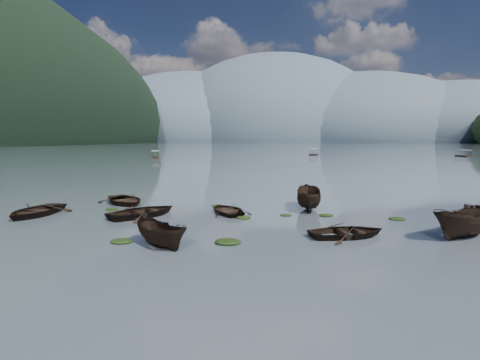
# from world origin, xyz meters

# --- Properties ---
(ground_plane) EXTENTS (2400.00, 2400.00, 0.00)m
(ground_plane) POSITION_xyz_m (0.00, 0.00, 0.00)
(ground_plane) COLOR #4B565E
(haze_mtn_a) EXTENTS (520.00, 520.00, 280.00)m
(haze_mtn_a) POSITION_xyz_m (-260.00, 900.00, 0.00)
(haze_mtn_a) COLOR #475666
(haze_mtn_a) RESTS_ON ground
(haze_mtn_b) EXTENTS (520.00, 520.00, 340.00)m
(haze_mtn_b) POSITION_xyz_m (-60.00, 900.00, 0.00)
(haze_mtn_b) COLOR #475666
(haze_mtn_b) RESTS_ON ground
(haze_mtn_c) EXTENTS (520.00, 520.00, 260.00)m
(haze_mtn_c) POSITION_xyz_m (140.00, 900.00, 0.00)
(haze_mtn_c) COLOR #475666
(haze_mtn_c) RESTS_ON ground
(haze_mtn_d) EXTENTS (520.00, 520.00, 220.00)m
(haze_mtn_d) POSITION_xyz_m (320.00, 900.00, 0.00)
(haze_mtn_d) COLOR #475666
(haze_mtn_d) RESTS_ON ground
(rowboat_0) EXTENTS (3.52, 4.91, 1.01)m
(rowboat_0) POSITION_xyz_m (-13.28, 5.60, 0.00)
(rowboat_0) COLOR black
(rowboat_0) RESTS_ON ground
(rowboat_1) EXTENTS (5.69, 6.03, 1.02)m
(rowboat_1) POSITION_xyz_m (-5.80, 6.51, 0.00)
(rowboat_1) COLOR black
(rowboat_1) RESTS_ON ground
(rowboat_2) EXTENTS (3.86, 3.52, 1.47)m
(rowboat_2) POSITION_xyz_m (-1.90, -0.20, 0.00)
(rowboat_2) COLOR black
(rowboat_2) RESTS_ON ground
(rowboat_3) EXTENTS (4.46, 4.82, 0.81)m
(rowboat_3) POSITION_xyz_m (-0.35, 8.53, 0.00)
(rowboat_3) COLOR black
(rowboat_3) RESTS_ON ground
(rowboat_4) EXTENTS (5.06, 4.40, 0.88)m
(rowboat_4) POSITION_xyz_m (7.32, 3.13, 0.00)
(rowboat_4) COLOR black
(rowboat_4) RESTS_ON ground
(rowboat_5) EXTENTS (4.93, 4.64, 1.90)m
(rowboat_5) POSITION_xyz_m (13.48, 3.94, 0.00)
(rowboat_5) COLOR black
(rowboat_5) RESTS_ON ground
(rowboat_6) EXTENTS (5.91, 5.90, 1.01)m
(rowboat_6) POSITION_xyz_m (-9.34, 10.94, 0.00)
(rowboat_6) COLOR black
(rowboat_6) RESTS_ON ground
(rowboat_8) EXTENTS (1.83, 4.81, 1.86)m
(rowboat_8) POSITION_xyz_m (5.37, 10.93, 0.00)
(rowboat_8) COLOR black
(rowboat_8) RESTS_ON ground
(weed_clump_0) EXTENTS (1.12, 0.91, 0.24)m
(weed_clump_0) POSITION_xyz_m (-4.19, 0.09, 0.00)
(weed_clump_0) COLOR black
(weed_clump_0) RESTS_ON ground
(weed_clump_1) EXTENTS (0.99, 0.79, 0.22)m
(weed_clump_1) POSITION_xyz_m (1.07, 6.82, 0.00)
(weed_clump_1) COLOR black
(weed_clump_1) RESTS_ON ground
(weed_clump_2) EXTENTS (1.34, 1.07, 0.29)m
(weed_clump_2) POSITION_xyz_m (1.20, 0.79, 0.00)
(weed_clump_2) COLOR black
(weed_clump_2) RESTS_ON ground
(weed_clump_3) EXTENTS (0.81, 0.68, 0.18)m
(weed_clump_3) POSITION_xyz_m (3.81, 8.18, 0.00)
(weed_clump_3) COLOR black
(weed_clump_3) RESTS_ON ground
(weed_clump_4) EXTENTS (1.06, 0.84, 0.22)m
(weed_clump_4) POSITION_xyz_m (11.05, 8.08, 0.00)
(weed_clump_4) COLOR black
(weed_clump_4) RESTS_ON ground
(weed_clump_5) EXTENTS (0.97, 0.78, 0.21)m
(weed_clump_5) POSITION_xyz_m (-9.05, 8.28, 0.00)
(weed_clump_5) COLOR black
(weed_clump_5) RESTS_ON ground
(weed_clump_6) EXTENTS (0.85, 0.71, 0.18)m
(weed_clump_6) POSITION_xyz_m (-1.73, 11.09, 0.00)
(weed_clump_6) COLOR black
(weed_clump_6) RESTS_ON ground
(weed_clump_7) EXTENTS (0.98, 0.78, 0.21)m
(weed_clump_7) POSITION_xyz_m (6.54, 8.52, 0.00)
(weed_clump_7) COLOR black
(weed_clump_7) RESTS_ON ground
(pontoon_left) EXTENTS (3.87, 5.62, 1.99)m
(pontoon_left) POSITION_xyz_m (-36.21, 84.56, 0.00)
(pontoon_left) COLOR black
(pontoon_left) RESTS_ON ground
(pontoon_centre) EXTENTS (3.31, 5.87, 2.12)m
(pontoon_centre) POSITION_xyz_m (9.09, 112.39, 0.00)
(pontoon_centre) COLOR black
(pontoon_centre) RESTS_ON ground
(pontoon_right) EXTENTS (3.49, 5.55, 1.98)m
(pontoon_right) POSITION_xyz_m (55.00, 109.23, 0.00)
(pontoon_right) COLOR black
(pontoon_right) RESTS_ON ground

